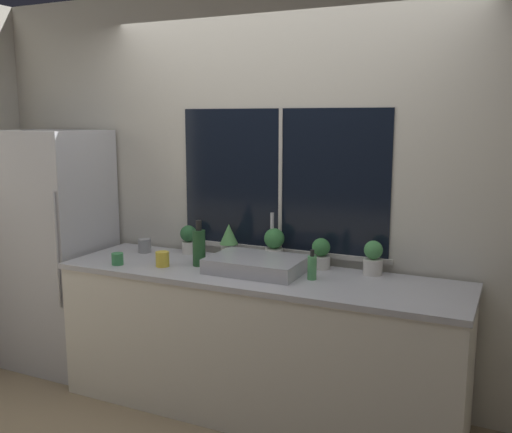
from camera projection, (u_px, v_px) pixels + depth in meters
The scene contains 15 objects.
wall_back at pixel (283, 193), 3.78m from camera, with size 8.00×0.09×2.70m.
wall_left at pixel (87, 170), 5.43m from camera, with size 0.06×7.00×2.70m.
counter at pixel (257, 342), 3.57m from camera, with size 2.54×0.69×0.90m.
refrigerator at pixel (54, 249), 4.24m from camera, with size 0.74×0.63×1.75m.
sink at pixel (257, 264), 3.52m from camera, with size 0.58×0.46×0.33m.
potted_plant_far_left at pixel (188, 238), 3.98m from camera, with size 0.12×0.12×0.20m.
potted_plant_left at pixel (229, 240), 3.85m from camera, with size 0.12×0.12×0.23m.
potted_plant_center at pixel (274, 245), 3.71m from camera, with size 0.13×0.13×0.23m.
potted_plant_right at pixel (321, 254), 3.58m from camera, with size 0.12×0.12×0.19m.
potted_plant_far_right at pixel (373, 258), 3.44m from camera, with size 0.12×0.12×0.21m.
soap_bottle at pixel (312, 267), 3.34m from camera, with size 0.05×0.05×0.18m.
bottle_tall at pixel (199, 247), 3.64m from camera, with size 0.08×0.08×0.30m.
mug_green at pixel (117, 259), 3.68m from camera, with size 0.08×0.08×0.08m.
mug_grey at pixel (145, 246), 4.02m from camera, with size 0.09×0.09×0.10m.
mug_yellow at pixel (162, 259), 3.64m from camera, with size 0.09×0.09×0.10m.
Camera 1 is at (1.42, -2.74, 1.84)m, focal length 40.00 mm.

